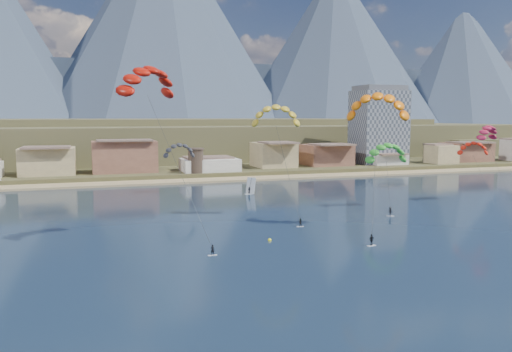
# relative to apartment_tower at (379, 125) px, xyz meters

# --- Properties ---
(ground) EXTENTS (2400.00, 2400.00, 0.00)m
(ground) POSITION_rel_apartment_tower_xyz_m (-85.00, -128.00, -17.82)
(ground) COLOR black
(ground) RESTS_ON ground
(beach) EXTENTS (2200.00, 12.00, 0.90)m
(beach) POSITION_rel_apartment_tower_xyz_m (-85.00, -22.00, -17.57)
(beach) COLOR tan
(beach) RESTS_ON ground
(land) EXTENTS (2200.00, 900.00, 4.00)m
(land) POSITION_rel_apartment_tower_xyz_m (-85.00, 432.00, -17.82)
(land) COLOR brown
(land) RESTS_ON ground
(foothills) EXTENTS (940.00, 210.00, 18.00)m
(foothills) POSITION_rel_apartment_tower_xyz_m (-62.61, 104.47, -8.74)
(foothills) COLOR brown
(foothills) RESTS_ON ground
(mountain_ridge) EXTENTS (2060.00, 480.00, 400.00)m
(mountain_ridge) POSITION_rel_apartment_tower_xyz_m (-99.60, 695.65, 132.49)
(mountain_ridge) COLOR #2C394A
(mountain_ridge) RESTS_ON ground
(town) EXTENTS (400.00, 24.00, 12.00)m
(town) POSITION_rel_apartment_tower_xyz_m (-125.00, -6.00, -9.82)
(town) COLOR silver
(town) RESTS_ON ground
(apartment_tower) EXTENTS (20.00, 16.00, 32.00)m
(apartment_tower) POSITION_rel_apartment_tower_xyz_m (0.00, 0.00, 0.00)
(apartment_tower) COLOR gray
(apartment_tower) RESTS_ON ground
(watchtower) EXTENTS (5.82, 5.82, 8.60)m
(watchtower) POSITION_rel_apartment_tower_xyz_m (-80.00, -14.00, -11.45)
(watchtower) COLOR #47382D
(watchtower) RESTS_ON ground
(kitesurfer_red) EXTENTS (14.89, 17.23, 31.58)m
(kitesurfer_red) POSITION_rel_apartment_tower_xyz_m (-105.80, -102.00, 9.93)
(kitesurfer_red) COLOR silver
(kitesurfer_red) RESTS_ON ground
(kitesurfer_yellow) EXTENTS (11.43, 14.77, 25.28)m
(kitesurfer_yellow) POSITION_rel_apartment_tower_xyz_m (-77.80, -87.42, 4.31)
(kitesurfer_yellow) COLOR silver
(kitesurfer_yellow) RESTS_ON ground
(kitesurfer_orange) EXTENTS (15.88, 19.25, 28.67)m
(kitesurfer_orange) POSITION_rel_apartment_tower_xyz_m (-62.87, -102.54, 6.14)
(kitesurfer_orange) COLOR silver
(kitesurfer_orange) RESTS_ON ground
(kitesurfer_green) EXTENTS (11.11, 12.55, 17.48)m
(kitesurfer_green) POSITION_rel_apartment_tower_xyz_m (-49.21, -84.54, -4.31)
(kitesurfer_green) COLOR silver
(kitesurfer_green) RESTS_ON ground
(distant_kite_dark) EXTENTS (9.41, 6.08, 15.99)m
(distant_kite_dark) POSITION_rel_apartment_tower_xyz_m (-91.32, -46.99, -5.13)
(distant_kite_dark) COLOR #262626
(distant_kite_dark) RESTS_ON ground
(distant_kite_orange) EXTENTS (8.39, 6.92, 16.79)m
(distant_kite_orange) POSITION_rel_apartment_tower_xyz_m (-22.92, -82.50, -3.86)
(distant_kite_orange) COLOR #262626
(distant_kite_orange) RESTS_ON ground
(distant_kite_red) EXTENTS (8.78, 7.22, 20.59)m
(distant_kite_red) POSITION_rel_apartment_tower_xyz_m (-20.68, -84.59, 0.13)
(distant_kite_red) COLOR #262626
(distant_kite_red) RESTS_ON ground
(windsurfer) EXTENTS (2.63, 2.87, 4.59)m
(windsurfer) POSITION_rel_apartment_tower_xyz_m (-73.02, -54.02, -16.36)
(windsurfer) COLOR silver
(windsurfer) RESTS_ON ground
(buoy) EXTENTS (0.62, 0.62, 0.62)m
(buoy) POSITION_rel_apartment_tower_xyz_m (-86.15, -107.12, -17.71)
(buoy) COLOR #FFFD1A
(buoy) RESTS_ON ground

